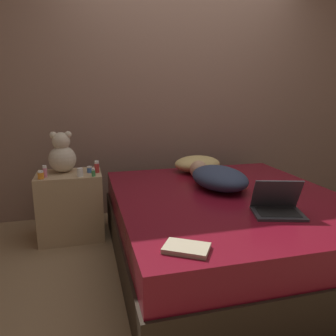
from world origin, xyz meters
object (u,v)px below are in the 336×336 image
at_px(laptop, 277,206).
at_px(bottle_red, 97,167).
at_px(person_lying, 218,177).
at_px(bottle_pink, 45,171).
at_px(bottle_green, 93,172).
at_px(pillow, 197,164).
at_px(teddy_bear, 62,155).
at_px(book, 186,248).
at_px(bottle_blue, 90,169).
at_px(bottle_orange, 41,175).
at_px(bottle_white, 80,172).

relative_size(laptop, bottle_red, 3.51).
relative_size(person_lying, bottle_pink, 7.50).
relative_size(person_lying, bottle_green, 11.11).
xyz_separation_m(pillow, teddy_bear, (-1.26, 0.01, 0.15)).
height_order(bottle_pink, book, bottle_pink).
distance_m(laptop, bottle_red, 1.56).
distance_m(teddy_bear, bottle_red, 0.32).
height_order(bottle_blue, bottle_pink, bottle_pink).
distance_m(pillow, bottle_orange, 1.43).
height_order(bottle_pink, bottle_green, bottle_pink).
distance_m(person_lying, bottle_green, 1.04).
xyz_separation_m(laptop, book, (-0.72, -0.33, -0.04)).
bearing_deg(bottle_blue, bottle_white, -123.94).
bearing_deg(pillow, bottle_white, -170.62).
distance_m(bottle_blue, book, 1.53).
relative_size(person_lying, laptop, 2.05).
height_order(pillow, bottle_orange, pillow).
height_order(pillow, laptop, laptop).
relative_size(bottle_blue, book, 0.21).
relative_size(teddy_bear, bottle_pink, 3.62).
distance_m(teddy_bear, bottle_orange, 0.29).
height_order(person_lying, bottle_green, person_lying).
height_order(bottle_red, bottle_green, bottle_red).
bearing_deg(bottle_orange, bottle_red, 12.66).
distance_m(laptop, bottle_pink, 1.85).
distance_m(pillow, teddy_bear, 1.27).
relative_size(person_lying, bottle_white, 10.39).
relative_size(pillow, bottle_red, 4.31).
xyz_separation_m(pillow, laptop, (0.12, -1.20, -0.03)).
height_order(person_lying, bottle_orange, person_lying).
xyz_separation_m(laptop, bottle_white, (-1.23, 1.01, 0.06)).
distance_m(bottle_red, bottle_orange, 0.47).
bearing_deg(bottle_green, bottle_blue, 100.95).
relative_size(bottle_blue, bottle_green, 0.83).
height_order(bottle_red, bottle_pink, bottle_red).
bearing_deg(bottle_orange, person_lying, -14.71).
bearing_deg(pillow, bottle_orange, -172.74).
relative_size(laptop, bottle_pink, 3.66).
xyz_separation_m(teddy_bear, book, (0.65, -1.55, -0.22)).
bearing_deg(bottle_red, book, -75.88).
bearing_deg(pillow, bottle_blue, -176.52).
bearing_deg(bottle_red, laptop, -45.80).
bearing_deg(person_lying, book, -128.64).
relative_size(pillow, teddy_bear, 1.24).
bearing_deg(bottle_blue, pillow, 3.48).
bearing_deg(bottle_red, bottle_blue, 165.18).
bearing_deg(bottle_red, teddy_bear, 162.09).
bearing_deg(bottle_green, bottle_orange, 176.66).
bearing_deg(laptop, bottle_green, 154.89).
bearing_deg(bottle_orange, bottle_white, -0.41).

